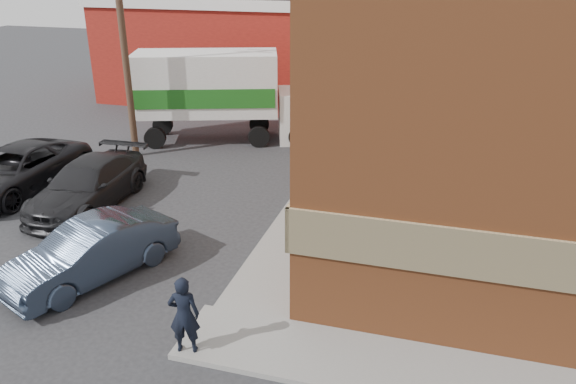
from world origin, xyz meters
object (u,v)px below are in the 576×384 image
Objects in this scene: sedan at (91,252)px; suv_a at (16,170)px; warehouse at (259,46)px; box_truck at (225,91)px; suv_b at (88,185)px; utility_pole at (123,34)px; man at (184,315)px.

suv_a is (-5.72, 4.16, 0.04)m from sedan.
sedan is (2.29, -19.50, -2.10)m from warehouse.
box_truck is (4.66, 7.25, 1.41)m from suv_a.
suv_b is at bearing -5.63° from suv_a.
suv_a is (-1.93, -4.34, -3.99)m from utility_pole.
warehouse is 1.81× the size of utility_pole.
suv_b is (3.07, -0.43, -0.03)m from suv_a.
warehouse is 15.91m from suv_b.
warehouse is 8.21m from box_truck.
suv_a is at bearing -113.99° from utility_pole.
sedan is at bearing -56.63° from suv_b.
man is 0.38× the size of sedan.
warehouse reaches higher than suv_b.
warehouse is 3.75× the size of sedan.
warehouse is at bearing -89.68° from man.
box_truck is at bearing 76.26° from suv_b.
man is (7.30, -10.55, -3.79)m from utility_pole.
sedan is 0.55× the size of box_truck.
suv_a is (-9.23, 6.21, -0.20)m from man.
box_truck is (1.59, 7.68, 1.44)m from suv_b.
utility_pole is 6.34m from suv_b.
suv_b is 0.63× the size of box_truck.
man is 14.27m from box_truck.
suv_b is (-0.36, -15.77, -2.08)m from warehouse.
warehouse is 3.24× the size of suv_b.
man reaches higher than suv_a.
box_truck is at bearing 46.85° from utility_pole.
suv_a reaches higher than suv_b.
suv_a is at bearing -48.69° from man.
warehouse reaches higher than man.
suv_b is at bearing 148.42° from sedan.
man is at bearing -31.59° from suv_a.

